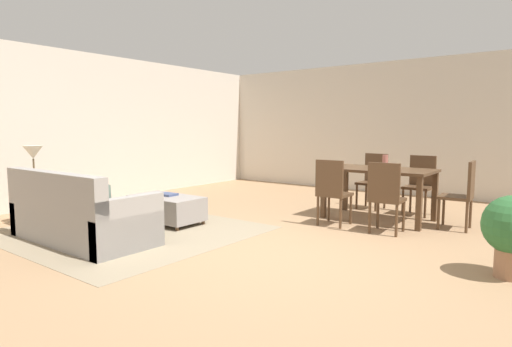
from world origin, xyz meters
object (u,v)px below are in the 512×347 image
Objects in this scene: ottoman_table at (167,207)px; dining_chair_far_right at (420,181)px; couch at (79,216)px; dining_chair_near_right at (386,194)px; dining_table at (379,175)px; dining_chair_near_left at (332,189)px; vase_centerpiece at (385,162)px; dining_chair_head_east at (463,191)px; table_lamp at (33,154)px; book_on_ottoman at (167,194)px; dining_chair_far_left at (373,178)px; side_table at (35,193)px.

ottoman_table is 1.16× the size of dining_chair_far_right.
dining_chair_near_right is at bearing 42.78° from couch.
dining_chair_near_left reaches higher than dining_table.
dining_chair_far_right is 4.59× the size of vase_centerpiece.
dining_table is at bearing -177.74° from dining_chair_head_east.
vase_centerpiece is at bearing 111.75° from dining_chair_near_right.
dining_chair_near_right is (4.03, 2.48, -0.48)m from table_lamp.
dining_chair_head_east is at bearing 30.92° from book_on_ottoman.
dining_chair_near_right is 1.00× the size of dining_chair_far_left.
dining_table is at bearing 42.09° from table_lamp.
dining_chair_far_left is at bearing 56.86° from ottoman_table.
ottoman_table is at bearing 42.10° from table_lamp.
ottoman_table is 3.23m from vase_centerpiece.
side_table reaches higher than book_on_ottoman.
dining_chair_head_east is at bearing 49.02° from dining_chair_near_right.
dining_chair_near_right is at bearing 31.59° from side_table.
dining_chair_far_left is 1.73m from dining_chair_head_east.
dining_chair_near_left reaches higher than side_table.
book_on_ottoman is at bearing -149.08° from dining_chair_head_east.
table_lamp reaches higher than dining_chair_near_left.
dining_chair_far_left is 0.79m from dining_chair_far_right.
dining_chair_near_left is 0.98m from vase_centerpiece.
table_lamp reaches higher than dining_chair_head_east.
ottoman_table is at bearing -147.01° from dining_chair_near_left.
dining_chair_near_right is 1.56m from dining_chair_far_right.
dining_chair_near_right reaches higher than couch.
couch is 1.26× the size of dining_table.
book_on_ottoman is at bearing 43.78° from side_table.
dining_chair_head_east is 4.04m from book_on_ottoman.
dining_chair_far_left is 4.59× the size of vase_centerpiece.
side_table is at bearing -134.73° from dining_chair_far_right.
dining_chair_head_east reaches higher than book_on_ottoman.
dining_chair_far_left is (3.22, 4.09, 0.06)m from side_table.
side_table is 1.80m from book_on_ottoman.
dining_chair_near_left is 1.00× the size of dining_chair_near_right.
dining_chair_far_right and dining_chair_head_east have the same top height.
dining_table is at bearing 41.11° from book_on_ottoman.
vase_centerpiece is (0.09, 0.01, 0.20)m from dining_table.
dining_chair_near_right is (0.41, -0.79, -0.14)m from dining_table.
couch is at bearing -3.87° from table_lamp.
couch is at bearing -135.80° from dining_chair_head_east.
couch is 2.09× the size of dining_chair_far_left.
dining_table is 5.87× the size of book_on_ottoman.
side_table is 5.68m from dining_chair_far_right.
ottoman_table is 3.91m from dining_chair_far_right.
vase_centerpiece is at bearing 40.19° from book_on_ottoman.
dining_chair_far_left is 1.00× the size of dining_chair_far_right.
dining_chair_near_right and dining_chair_far_left have the same top height.
vase_centerpiece is at bearing -178.05° from dining_chair_head_east.
dining_chair_far_left is at bearing 56.03° from book_on_ottoman.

